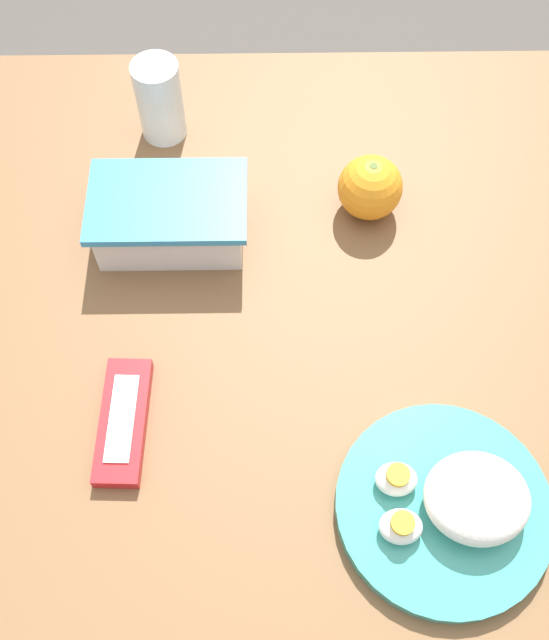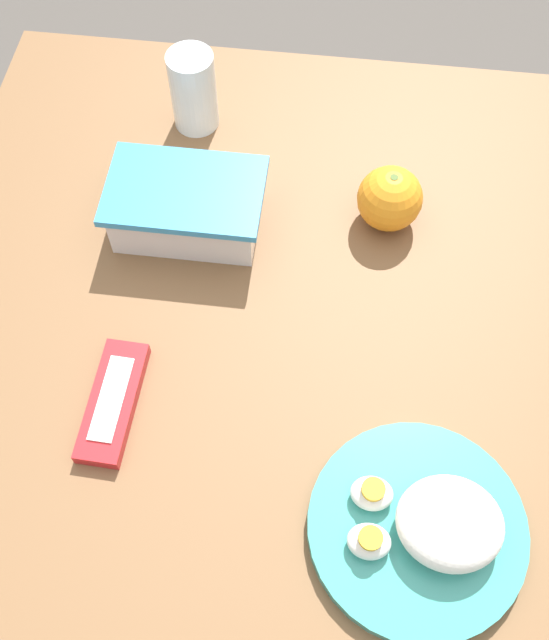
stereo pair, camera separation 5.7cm
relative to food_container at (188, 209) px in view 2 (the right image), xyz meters
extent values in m
plane|color=#4C4742|center=(0.15, -0.10, -0.77)|extent=(10.00, 10.00, 0.00)
cube|color=brown|center=(0.15, -0.10, -0.05)|extent=(0.94, 0.87, 0.03)
cylinder|color=brown|center=(-0.26, 0.28, -0.42)|extent=(0.05, 0.05, 0.71)
cylinder|color=brown|center=(0.56, 0.28, -0.42)|extent=(0.05, 0.05, 0.71)
cube|color=white|center=(0.00, 0.00, 0.00)|extent=(0.18, 0.11, 0.06)
cube|color=#CCBC84|center=(0.00, 0.00, -0.01)|extent=(0.16, 0.10, 0.04)
cube|color=#338CC6|center=(0.00, 0.00, 0.04)|extent=(0.19, 0.13, 0.01)
ellipsoid|color=gray|center=(-0.05, 0.00, 0.00)|extent=(0.05, 0.04, 0.03)
ellipsoid|color=gray|center=(0.00, 0.01, 0.00)|extent=(0.06, 0.04, 0.02)
ellipsoid|color=gray|center=(0.05, -0.01, 0.00)|extent=(0.06, 0.05, 0.03)
sphere|color=orange|center=(0.25, 0.04, 0.01)|extent=(0.08, 0.08, 0.08)
cylinder|color=#4C662D|center=(0.25, 0.04, 0.05)|extent=(0.01, 0.01, 0.00)
cylinder|color=teal|center=(0.30, -0.36, -0.02)|extent=(0.23, 0.23, 0.02)
ellipsoid|color=white|center=(0.33, -0.36, 0.01)|extent=(0.11, 0.10, 0.05)
ellipsoid|color=white|center=(0.25, -0.38, 0.00)|extent=(0.04, 0.04, 0.02)
cylinder|color=#F4A823|center=(0.25, -0.38, 0.01)|extent=(0.02, 0.02, 0.01)
ellipsoid|color=white|center=(0.25, -0.34, 0.00)|extent=(0.04, 0.04, 0.02)
cylinder|color=#F4A823|center=(0.25, -0.34, 0.01)|extent=(0.02, 0.02, 0.01)
cube|color=red|center=(-0.04, -0.26, -0.02)|extent=(0.06, 0.15, 0.02)
cube|color=white|center=(-0.04, -0.26, -0.01)|extent=(0.03, 0.10, 0.00)
cylinder|color=silver|center=(-0.02, 0.18, 0.02)|extent=(0.06, 0.06, 0.12)
camera|label=1|loc=(0.12, -0.57, 0.75)|focal=42.00mm
camera|label=2|loc=(0.18, -0.57, 0.75)|focal=42.00mm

